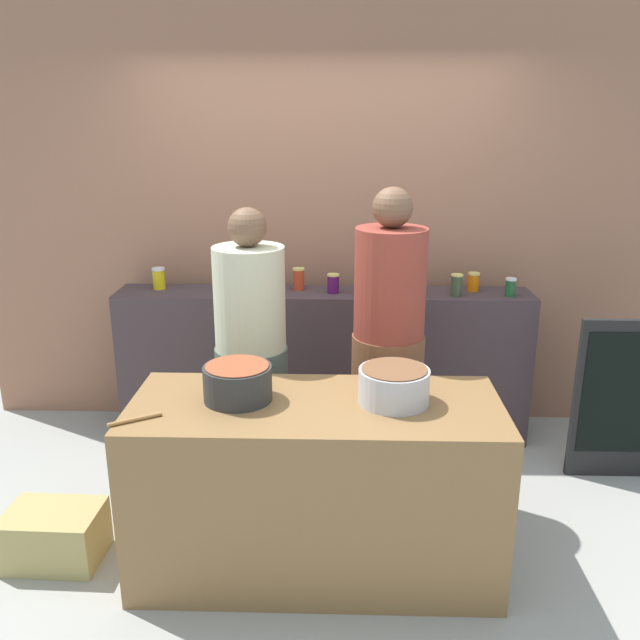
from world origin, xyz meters
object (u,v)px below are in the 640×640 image
(cooking_pot_center, at_px, (394,386))
(chalkboard_sign, at_px, (617,399))
(preserve_jar_4, at_px, (362,284))
(preserve_jar_7, at_px, (457,285))
(cook_in_cap, at_px, (388,364))
(preserve_jar_6, at_px, (416,286))
(cook_with_tongs, at_px, (252,374))
(preserve_jar_2, at_px, (299,279))
(preserve_jar_5, at_px, (386,285))
(preserve_jar_8, at_px, (474,282))
(cooking_pot_left, at_px, (238,383))
(preserve_jar_3, at_px, (333,283))
(preserve_jar_9, at_px, (510,287))
(wooden_spoon, at_px, (135,419))
(preserve_jar_1, at_px, (247,283))
(bread_crate, at_px, (55,535))
(preserve_jar_0, at_px, (159,278))

(cooking_pot_center, bearing_deg, chalkboard_sign, 31.74)
(preserve_jar_4, distance_m, preserve_jar_7, 0.60)
(cook_in_cap, bearing_deg, preserve_jar_6, 71.85)
(cooking_pot_center, bearing_deg, cook_with_tongs, 140.88)
(preserve_jar_2, distance_m, cook_in_cap, 0.99)
(preserve_jar_7, height_order, chalkboard_sign, preserve_jar_7)
(preserve_jar_5, relative_size, preserve_jar_8, 0.83)
(preserve_jar_5, distance_m, cook_with_tongs, 1.15)
(cooking_pot_left, bearing_deg, chalkboard_sign, 22.11)
(preserve_jar_3, relative_size, preserve_jar_9, 1.05)
(preserve_jar_3, relative_size, wooden_spoon, 0.54)
(preserve_jar_5, relative_size, cook_with_tongs, 0.06)
(preserve_jar_6, distance_m, preserve_jar_9, 0.59)
(preserve_jar_1, height_order, preserve_jar_3, preserve_jar_3)
(preserve_jar_4, height_order, cooking_pot_center, preserve_jar_4)
(preserve_jar_1, distance_m, cook_with_tongs, 0.84)
(preserve_jar_8, bearing_deg, cook_in_cap, -127.60)
(cooking_pot_left, relative_size, chalkboard_sign, 0.32)
(cook_with_tongs, bearing_deg, cooking_pot_center, -39.12)
(preserve_jar_1, bearing_deg, cook_with_tongs, -80.83)
(preserve_jar_2, relative_size, cooking_pot_left, 0.46)
(preserve_jar_4, relative_size, cook_in_cap, 0.08)
(cooking_pot_center, xyz_separation_m, cook_with_tongs, (-0.73, 0.59, -0.19))
(cooking_pot_left, height_order, cook_in_cap, cook_in_cap)
(preserve_jar_7, bearing_deg, bread_crate, -147.89)
(preserve_jar_7, distance_m, cooking_pot_left, 1.77)
(preserve_jar_2, height_order, preserve_jar_6, preserve_jar_2)
(chalkboard_sign, bearing_deg, preserve_jar_6, 159.14)
(preserve_jar_7, height_order, cooking_pot_left, preserve_jar_7)
(preserve_jar_1, bearing_deg, preserve_jar_9, -1.63)
(preserve_jar_6, bearing_deg, cooking_pot_left, -126.06)
(preserve_jar_7, xyz_separation_m, wooden_spoon, (-1.61, -1.54, -0.21))
(preserve_jar_4, height_order, preserve_jar_9, preserve_jar_4)
(preserve_jar_6, bearing_deg, preserve_jar_0, 175.99)
(preserve_jar_1, relative_size, preserve_jar_4, 0.83)
(preserve_jar_7, xyz_separation_m, preserve_jar_9, (0.34, -0.00, -0.01))
(chalkboard_sign, bearing_deg, preserve_jar_4, 163.47)
(preserve_jar_9, bearing_deg, cooking_pot_left, -139.92)
(preserve_jar_8, distance_m, cook_in_cap, 1.03)
(cooking_pot_left, height_order, chalkboard_sign, cooking_pot_left)
(cook_with_tongs, bearing_deg, cooking_pot_left, -88.45)
(bread_crate, bearing_deg, preserve_jar_0, 82.25)
(preserve_jar_7, xyz_separation_m, chalkboard_sign, (0.91, -0.44, -0.58))
(preserve_jar_7, xyz_separation_m, bread_crate, (-2.13, -1.34, -0.95))
(preserve_jar_1, distance_m, wooden_spoon, 1.62)
(preserve_jar_1, bearing_deg, cook_in_cap, -38.98)
(preserve_jar_5, height_order, preserve_jar_9, preserve_jar_9)
(cooking_pot_left, bearing_deg, preserve_jar_4, 65.04)
(preserve_jar_5, bearing_deg, preserve_jar_1, -178.36)
(bread_crate, bearing_deg, cooking_pot_left, 2.46)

